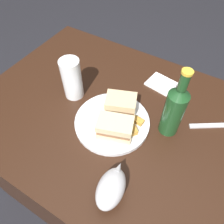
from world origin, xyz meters
name	(u,v)px	position (x,y,z in m)	size (l,w,h in m)	color
ground_plane	(112,184)	(0.00, 0.00, 0.00)	(6.00, 6.00, 0.00)	black
dining_table	(112,157)	(0.00, 0.00, 0.36)	(1.02, 0.76, 0.73)	black
plate	(112,122)	(-0.03, 0.05, 0.74)	(0.26, 0.26, 0.02)	white
sandwich_half_left	(115,128)	(-0.06, 0.09, 0.78)	(0.13, 0.11, 0.06)	beige
sandwich_half_right	(121,105)	(-0.03, -0.01, 0.78)	(0.12, 0.11, 0.07)	#CCB284
potato_wedge_front	(138,121)	(-0.11, 0.01, 0.75)	(0.04, 0.02, 0.02)	gold
potato_wedge_middle	(125,113)	(-0.05, 0.00, 0.76)	(0.04, 0.02, 0.02)	gold
potato_wedge_back	(122,117)	(-0.05, 0.02, 0.75)	(0.04, 0.02, 0.01)	#AD702D
potato_wedge_left_edge	(133,129)	(-0.11, 0.05, 0.76)	(0.04, 0.02, 0.02)	gold
pint_glass	(73,80)	(0.17, 0.00, 0.80)	(0.07, 0.07, 0.16)	white
gravy_boat	(111,188)	(-0.15, 0.26, 0.77)	(0.09, 0.14, 0.07)	#B7B7BC
cider_bottle	(174,110)	(-0.20, -0.03, 0.83)	(0.06, 0.06, 0.26)	#19421E
napkin	(161,84)	(-0.10, -0.22, 0.73)	(0.11, 0.09, 0.01)	white
fork	(215,125)	(-0.34, -0.13, 0.73)	(0.18, 0.02, 0.01)	silver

